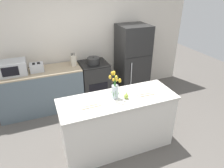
% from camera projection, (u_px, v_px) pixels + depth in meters
% --- Properties ---
extents(ground_plane, '(10.00, 10.00, 0.00)m').
position_uv_depth(ground_plane, '(117.00, 145.00, 3.43)').
color(ground_plane, '#59544F').
extents(back_wall, '(5.20, 0.08, 2.70)m').
position_uv_depth(back_wall, '(83.00, 39.00, 4.46)').
color(back_wall, silver).
rests_on(back_wall, ground_plane).
extents(kitchen_island, '(1.80, 0.66, 0.95)m').
position_uv_depth(kitchen_island, '(118.00, 123.00, 3.21)').
color(kitchen_island, silver).
rests_on(kitchen_island, ground_plane).
extents(back_counter, '(1.68, 0.60, 0.92)m').
position_uv_depth(back_counter, '(42.00, 91.00, 4.20)').
color(back_counter, slate).
rests_on(back_counter, ground_plane).
extents(stove_range, '(0.60, 0.61, 0.92)m').
position_uv_depth(stove_range, '(94.00, 82.00, 4.58)').
color(stove_range, black).
rests_on(stove_range, ground_plane).
extents(refrigerator, '(0.68, 0.67, 1.67)m').
position_uv_depth(refrigerator, '(132.00, 61.00, 4.71)').
color(refrigerator, black).
rests_on(refrigerator, ground_plane).
extents(flower_vase, '(0.17, 0.16, 0.43)m').
position_uv_depth(flower_vase, '(115.00, 88.00, 2.93)').
color(flower_vase, silver).
rests_on(flower_vase, kitchen_island).
extents(pear_figurine, '(0.07, 0.07, 0.11)m').
position_uv_depth(pear_figurine, '(126.00, 96.00, 2.97)').
color(pear_figurine, '#9EBC47').
rests_on(pear_figurine, kitchen_island).
extents(plate_setting_left, '(0.29, 0.29, 0.02)m').
position_uv_depth(plate_setting_left, '(89.00, 102.00, 2.88)').
color(plate_setting_left, beige).
rests_on(plate_setting_left, kitchen_island).
extents(plate_setting_right, '(0.29, 0.29, 0.02)m').
position_uv_depth(plate_setting_right, '(143.00, 91.00, 3.17)').
color(plate_setting_right, beige).
rests_on(plate_setting_right, kitchen_island).
extents(toaster, '(0.28, 0.18, 0.17)m').
position_uv_depth(toaster, '(37.00, 67.00, 3.92)').
color(toaster, '#B7BABC').
rests_on(toaster, back_counter).
extents(cooking_pot, '(0.28, 0.28, 0.16)m').
position_uv_depth(cooking_pot, '(93.00, 61.00, 4.31)').
color(cooking_pot, '#2D2D2D').
rests_on(cooking_pot, stove_range).
extents(microwave, '(0.48, 0.37, 0.27)m').
position_uv_depth(microwave, '(13.00, 68.00, 3.78)').
color(microwave, '#B7BABC').
rests_on(microwave, back_counter).
extents(knife_block, '(0.10, 0.14, 0.27)m').
position_uv_depth(knife_block, '(73.00, 60.00, 4.20)').
color(knife_block, beige).
rests_on(knife_block, back_counter).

